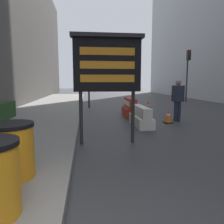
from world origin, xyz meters
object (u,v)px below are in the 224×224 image
(message_board, at_px, (107,65))
(pedestrian_worker, at_px, (178,97))
(jersey_barrier_red_striped, at_px, (130,109))
(traffic_cone_near, at_px, (168,116))
(traffic_cone_mid, at_px, (131,105))
(barrel_drum_middle, at_px, (10,150))
(traffic_light_far_side, at_px, (188,65))
(jersey_barrier_white, at_px, (141,117))
(traffic_cone_far, at_px, (148,106))
(traffic_light_near_curb, at_px, (89,70))

(message_board, bearing_deg, pedestrian_worker, 42.41)
(jersey_barrier_red_striped, distance_m, traffic_cone_near, 2.17)
(message_board, bearing_deg, traffic_cone_mid, 73.07)
(barrel_drum_middle, distance_m, traffic_light_far_side, 17.51)
(message_board, height_order, traffic_light_far_side, traffic_light_far_side)
(jersey_barrier_white, height_order, traffic_cone_far, jersey_barrier_white)
(message_board, xyz_separation_m, traffic_cone_mid, (2.17, 7.12, -1.87))
(traffic_light_far_side, bearing_deg, message_board, -124.02)
(traffic_light_near_curb, relative_size, traffic_light_far_side, 0.80)
(traffic_cone_near, bearing_deg, barrel_drum_middle, -132.20)
(traffic_cone_near, relative_size, traffic_light_near_curb, 0.18)
(jersey_barrier_red_striped, distance_m, traffic_light_near_curb, 5.14)
(traffic_cone_near, bearing_deg, traffic_light_near_curb, 118.39)
(traffic_cone_far, xyz_separation_m, traffic_light_near_curb, (-3.33, 2.64, 2.21))
(traffic_cone_mid, distance_m, traffic_light_far_side, 8.05)
(traffic_cone_near, relative_size, traffic_light_far_side, 0.14)
(traffic_light_near_curb, bearing_deg, pedestrian_worker, -56.31)
(barrel_drum_middle, relative_size, jersey_barrier_white, 0.47)
(message_board, distance_m, jersey_barrier_white, 3.37)
(barrel_drum_middle, xyz_separation_m, traffic_cone_far, (4.78, 8.52, -0.29))
(jersey_barrier_red_striped, height_order, traffic_cone_near, jersey_barrier_red_striped)
(traffic_cone_mid, relative_size, traffic_light_far_side, 0.15)
(barrel_drum_middle, height_order, traffic_light_far_side, traffic_light_far_side)
(message_board, xyz_separation_m, traffic_cone_far, (2.95, 6.13, -1.85))
(barrel_drum_middle, height_order, traffic_cone_near, barrel_drum_middle)
(jersey_barrier_red_striped, bearing_deg, message_board, -109.17)
(traffic_cone_mid, height_order, traffic_cone_far, traffic_cone_far)
(traffic_cone_far, bearing_deg, traffic_light_near_curb, 141.61)
(jersey_barrier_white, distance_m, traffic_light_far_side, 11.83)
(traffic_cone_near, height_order, traffic_light_near_curb, traffic_light_near_curb)
(traffic_light_far_side, bearing_deg, traffic_cone_near, -119.51)
(jersey_barrier_white, xyz_separation_m, traffic_cone_mid, (0.60, 4.77, -0.03))
(barrel_drum_middle, xyz_separation_m, jersey_barrier_red_striped, (3.39, 6.90, -0.20))
(traffic_cone_far, bearing_deg, traffic_light_far_side, 48.63)
(jersey_barrier_white, xyz_separation_m, traffic_light_far_side, (6.44, 9.52, 2.81))
(pedestrian_worker, bearing_deg, traffic_cone_near, -144.59)
(traffic_light_far_side, relative_size, pedestrian_worker, 2.41)
(traffic_cone_near, xyz_separation_m, traffic_cone_far, (0.09, 3.36, 0.03))
(message_board, bearing_deg, traffic_cone_near, 44.08)
(traffic_light_far_side, bearing_deg, traffic_light_near_curb, -159.71)
(traffic_light_near_curb, xyz_separation_m, pedestrian_worker, (3.78, -5.66, -1.47))
(jersey_barrier_red_striped, relative_size, traffic_light_far_side, 0.39)
(barrel_drum_middle, bearing_deg, traffic_light_far_side, 55.42)
(traffic_cone_near, xyz_separation_m, traffic_light_far_side, (5.15, 9.10, 2.85))
(jersey_barrier_white, relative_size, traffic_light_near_curb, 0.55)
(jersey_barrier_red_striped, bearing_deg, traffic_cone_mid, 77.07)
(barrel_drum_middle, xyz_separation_m, pedestrian_worker, (5.22, 5.50, 0.46))
(message_board, bearing_deg, jersey_barrier_white, 56.28)
(barrel_drum_middle, bearing_deg, message_board, 52.72)
(message_board, bearing_deg, traffic_light_far_side, 55.98)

